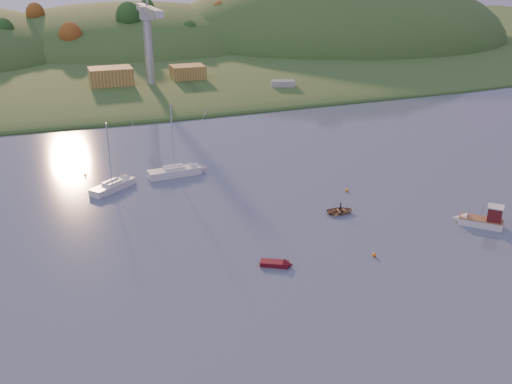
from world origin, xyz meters
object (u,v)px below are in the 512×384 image
object	(u,v)px
sailboat_near	(112,186)
red_tender	(281,264)
canoe	(340,211)
fishing_boat	(478,219)
sailboat_far	(174,171)

from	to	relation	value
sailboat_near	red_tender	bearing A→B (deg)	-100.90
canoe	red_tender	xyz separation A→B (m)	(-13.66, -11.11, -0.12)
sailboat_near	red_tender	world-z (taller)	sailboat_near
sailboat_near	fishing_boat	bearing A→B (deg)	-71.20
sailboat_near	sailboat_far	world-z (taller)	sailboat_far
sailboat_near	sailboat_far	xyz separation A→B (m)	(10.45, 2.96, 0.07)
fishing_boat	canoe	distance (m)	18.40
sailboat_far	red_tender	xyz separation A→B (m)	(5.11, -34.19, -0.50)
sailboat_near	sailboat_far	size ratio (longest dim) A/B	0.88
fishing_boat	red_tender	distance (m)	29.23
sailboat_far	sailboat_near	bearing A→B (deg)	-168.94
sailboat_near	canoe	world-z (taller)	sailboat_near
sailboat_far	red_tender	distance (m)	34.58
fishing_boat	sailboat_near	bearing A→B (deg)	10.59
fishing_boat	canoe	xyz separation A→B (m)	(-15.53, 9.85, -0.52)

